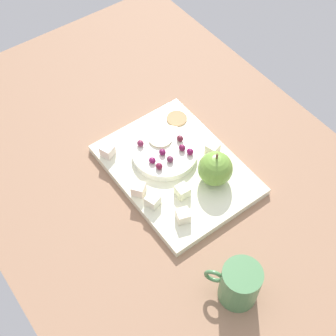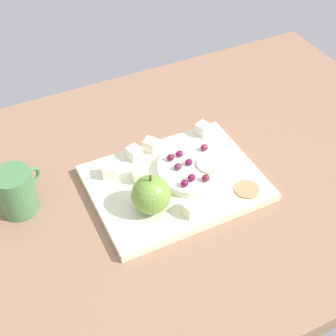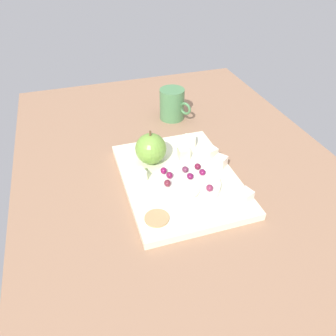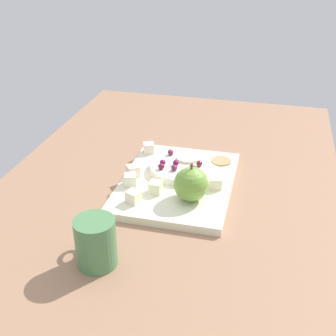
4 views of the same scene
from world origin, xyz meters
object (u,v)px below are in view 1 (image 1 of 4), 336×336
apple_whole (215,169)px  grape_6 (152,160)px  grape_3 (162,152)px  apple_slice_0 (160,138)px  cheese_cube_5 (153,201)px  cheese_cube_0 (108,151)px  serving_dish (165,153)px  cheese_cube_3 (213,148)px  grape_0 (180,138)px  grape_4 (170,159)px  cheese_cube_1 (183,191)px  grape_7 (182,148)px  grape_5 (159,166)px  cup (239,284)px  cracker_0 (177,118)px  cheese_cube_4 (137,188)px  platter (176,169)px  grape_1 (140,143)px  grape_2 (190,152)px  cheese_cube_2 (183,216)px

apple_whole → grape_6: bearing=40.3°
grape_3 → apple_slice_0: size_ratio=0.30×
cheese_cube_5 → cheese_cube_0: bearing=1.7°
serving_dish → cheese_cube_3: bearing=-122.0°
grape_0 → grape_4: (-3.51, 5.44, -0.05)cm
cheese_cube_1 → cheese_cube_3: bearing=-67.7°
cheese_cube_5 → grape_7: grape_7 is taller
apple_slice_0 → cheese_cube_0: bearing=67.8°
cheese_cube_3 → grape_6: 14.59cm
grape_5 → cup: bearing=172.5°
cracker_0 → apple_slice_0: size_ratio=0.92×
cheese_cube_4 → grape_6: bearing=-62.0°
serving_dish → grape_3: 2.06cm
cheese_cube_0 → cheese_cube_1: same height
platter → cheese_cube_1: cheese_cube_1 is taller
cheese_cube_1 → cracker_0: cheese_cube_1 is taller
grape_3 → apple_slice_0: 4.46cm
cheese_cube_5 → grape_5: (5.89, -5.96, 1.21)cm
apple_whole → cheese_cube_5: size_ratio=2.83×
platter → grape_6: bearing=53.7°
grape_4 → serving_dish: bearing=-15.2°
grape_6 → apple_slice_0: bearing=-50.8°
grape_1 → grape_2: 11.64cm
grape_0 → cup: size_ratio=0.17×
cheese_cube_0 → cheese_cube_2: same height
platter → cheese_cube_1: (-6.77, 3.47, 2.28)cm
cheese_cube_1 → grape_5: 7.85cm
grape_2 → cheese_cube_4: bearing=91.1°
cheese_cube_1 → grape_4: (7.88, -2.49, 1.19)cm
serving_dish → apple_whole: 13.31cm
apple_whole → grape_3: apple_whole is taller
cheese_cube_5 → grape_2: bearing=-70.2°
cheese_cube_2 → cheese_cube_3: 19.41cm
cheese_cube_5 → grape_4: bearing=-56.5°
grape_6 → apple_slice_0: 6.97cm
cheese_cube_2 → grape_2: 16.25cm
grape_3 → cheese_cube_2: bearing=159.1°
cheese_cube_4 → grape_5: 6.91cm
grape_5 → apple_slice_0: bearing=-37.5°
cracker_0 → grape_3: size_ratio=3.07×
grape_4 → grape_7: bearing=-76.4°
grape_2 → grape_4: 5.01cm
serving_dish → cheese_cube_2: size_ratio=5.63×
cheese_cube_0 → cheese_cube_4: (-12.56, 0.23, 0.00)cm
grape_1 → cheese_cube_3: bearing=-128.3°
cheese_cube_2 → cheese_cube_4: (11.57, 3.71, 0.00)cm
grape_0 → cheese_cube_1: bearing=145.1°
grape_7 → cheese_cube_0: bearing=53.3°
apple_whole → grape_1: (16.47, 8.57, -1.26)cm
cheese_cube_0 → grape_2: grape_2 is taller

